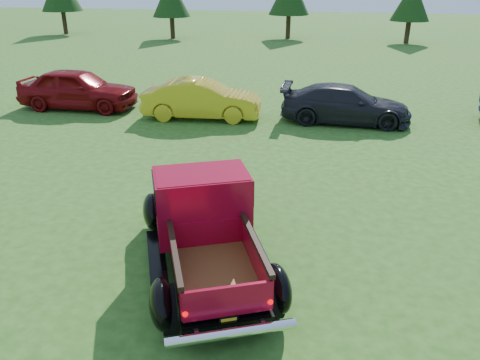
{
  "coord_description": "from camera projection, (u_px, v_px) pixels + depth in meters",
  "views": [
    {
      "loc": [
        1.13,
        -7.97,
        4.77
      ],
      "look_at": [
        -0.56,
        0.2,
        1.08
      ],
      "focal_mm": 35.0,
      "sensor_mm": 36.0,
      "label": 1
    }
  ],
  "objects": [
    {
      "name": "tree_mid_right",
      "position": [
        412.0,
        1.0,
        33.83
      ],
      "size": [
        2.82,
        2.82,
        4.4
      ],
      "color": "#332114",
      "rests_on": "ground"
    },
    {
      "name": "ground",
      "position": [
        265.0,
        236.0,
        9.28
      ],
      "size": [
        120.0,
        120.0,
        0.0
      ],
      "primitive_type": "plane",
      "color": "#2A4E16",
      "rests_on": "ground"
    },
    {
      "name": "show_car_yellow",
      "position": [
        202.0,
        99.0,
        16.59
      ],
      "size": [
        4.29,
        1.86,
        1.37
      ],
      "primitive_type": "imported",
      "rotation": [
        0.0,
        0.0,
        1.67
      ],
      "color": "gold",
      "rests_on": "ground"
    },
    {
      "name": "pickup_truck",
      "position": [
        203.0,
        218.0,
        8.29
      ],
      "size": [
        3.51,
        4.79,
        1.68
      ],
      "rotation": [
        0.0,
        0.0,
        0.42
      ],
      "color": "black",
      "rests_on": "ground"
    },
    {
      "name": "show_car_red",
      "position": [
        78.0,
        89.0,
        17.79
      ],
      "size": [
        4.49,
        1.89,
        1.52
      ],
      "primitive_type": "imported",
      "rotation": [
        0.0,
        0.0,
        1.59
      ],
      "color": "maroon",
      "rests_on": "ground"
    },
    {
      "name": "show_car_grey",
      "position": [
        345.0,
        104.0,
        16.15
      ],
      "size": [
        4.44,
        1.81,
        1.29
      ],
      "primitive_type": "imported",
      "rotation": [
        0.0,
        0.0,
        1.57
      ],
      "color": "black",
      "rests_on": "ground"
    }
  ]
}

